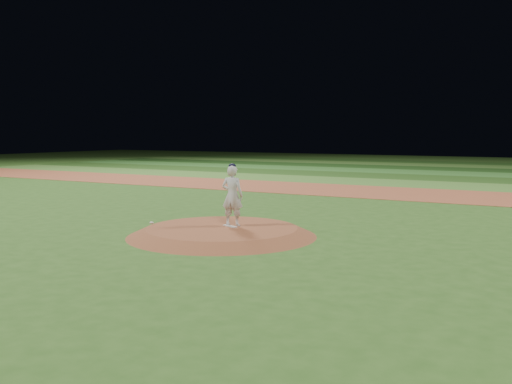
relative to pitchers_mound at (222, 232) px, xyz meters
name	(u,v)px	position (x,y,z in m)	size (l,w,h in m)	color
ground	(222,236)	(0.00, 0.00, -0.12)	(120.00, 120.00, 0.00)	#305D1E
infield_dirt_band	(374,192)	(0.00, 14.00, -0.12)	(70.00, 6.00, 0.02)	#9D5031
outfield_stripe_0	(404,183)	(0.00, 19.50, -0.12)	(70.00, 5.00, 0.02)	#477C2D
outfield_stripe_1	(424,178)	(0.00, 24.50, -0.12)	(70.00, 5.00, 0.02)	#254D18
outfield_stripe_2	(440,173)	(0.00, 29.50, -0.12)	(70.00, 5.00, 0.02)	#34742A
outfield_stripe_3	(453,169)	(0.00, 34.50, -0.12)	(70.00, 5.00, 0.02)	#1C4215
outfield_stripe_4	(464,166)	(0.00, 39.50, -0.12)	(70.00, 5.00, 0.02)	#407129
outfield_stripe_5	(474,163)	(0.00, 44.50, -0.12)	(70.00, 5.00, 0.02)	#234C18
pitchers_mound	(222,232)	(0.00, 0.00, 0.00)	(5.50, 5.50, 0.25)	brown
pitching_rubber	(230,226)	(0.13, 0.23, 0.14)	(0.56, 0.14, 0.03)	silver
rosin_bag	(152,223)	(-2.18, -0.54, 0.16)	(0.13, 0.13, 0.07)	silver
pitcher_on_mound	(232,195)	(0.11, 0.40, 1.03)	(0.71, 0.52, 1.84)	silver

